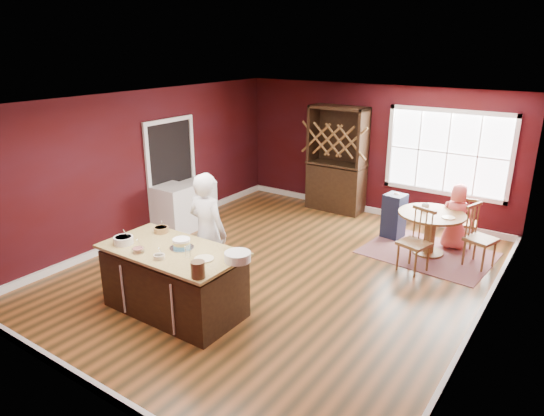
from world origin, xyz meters
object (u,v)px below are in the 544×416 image
at_px(toddler, 397,197).
at_px(washer, 174,209).
at_px(chair_east, 481,237).
at_px(dryer, 197,202).
at_px(seated_woman, 456,217).
at_px(baker, 208,232).
at_px(chair_south, 415,241).
at_px(chair_north, 465,221).
at_px(layer_cake, 182,244).
at_px(high_chair, 394,215).
at_px(dining_table, 431,225).
at_px(kitchen_island, 174,282).
at_px(hutch, 337,159).

relative_size(toddler, washer, 0.28).
relative_size(chair_east, dryer, 1.22).
bearing_deg(seated_woman, baker, 44.27).
distance_m(baker, chair_south, 3.26).
bearing_deg(baker, chair_north, -124.32).
relative_size(chair_north, seated_woman, 0.81).
bearing_deg(chair_east, seated_woman, 62.78).
xyz_separation_m(layer_cake, washer, (-2.20, 1.99, -0.53)).
xyz_separation_m(chair_south, high_chair, (-0.79, 1.20, -0.08)).
relative_size(dining_table, chair_south, 1.07).
distance_m(kitchen_island, toddler, 4.48).
distance_m(seated_woman, toddler, 1.07).
height_order(layer_cake, washer, layer_cake).
bearing_deg(dining_table, kitchen_island, -120.46).
bearing_deg(chair_south, layer_cake, -110.17).
bearing_deg(chair_east, chair_north, 47.56).
xyz_separation_m(chair_east, dryer, (-5.20, -1.09, -0.09)).
relative_size(kitchen_island, chair_south, 1.86).
relative_size(high_chair, dryer, 1.02).
bearing_deg(kitchen_island, dining_table, 59.54).
height_order(dining_table, chair_north, chair_north).
distance_m(layer_cake, toddler, 4.35).
distance_m(layer_cake, chair_south, 3.68).
bearing_deg(washer, chair_north, 27.36).
bearing_deg(hutch, baker, -88.35).
xyz_separation_m(dining_table, toddler, (-0.75, 0.35, 0.28)).
bearing_deg(baker, seated_woman, -124.79).
bearing_deg(high_chair, seated_woman, 13.55).
xyz_separation_m(kitchen_island, chair_north, (2.66, 4.56, 0.04)).
bearing_deg(chair_north, chair_south, 68.54).
xyz_separation_m(layer_cake, seated_woman, (2.46, 4.25, -0.39)).
distance_m(seated_woman, dryer, 4.94).
relative_size(chair_south, high_chair, 1.19).
bearing_deg(chair_north, baker, 47.80).
distance_m(baker, chair_east, 4.40).
distance_m(kitchen_island, hutch, 5.08).
bearing_deg(seated_woman, washer, 16.08).
bearing_deg(dining_table, high_chair, 154.61).
bearing_deg(baker, chair_east, -134.62).
bearing_deg(hutch, high_chair, -26.04).
bearing_deg(hutch, kitchen_island, -88.09).
xyz_separation_m(baker, seated_woman, (2.60, 3.58, -0.30)).
bearing_deg(high_chair, washer, -141.58).
height_order(chair_north, high_chair, chair_north).
relative_size(chair_north, dryer, 1.11).
distance_m(high_chair, dryer, 3.88).
xyz_separation_m(baker, toddler, (1.56, 3.44, -0.08)).
height_order(chair_south, washer, chair_south).
bearing_deg(chair_south, seated_woman, 93.56).
bearing_deg(hutch, chair_south, -39.40).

